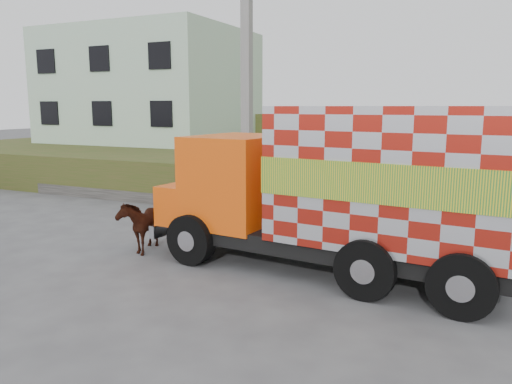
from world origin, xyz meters
The scene contains 9 objects.
ground centered at (0.00, 0.00, 0.00)m, with size 120.00×120.00×0.00m, color #474749.
embankment centered at (0.00, 10.00, 0.75)m, with size 40.00×12.00×1.50m, color #354A18.
embankment_far centered at (0.00, 22.00, 1.50)m, with size 40.00×12.00×3.00m, color #354A18.
retaining_strip centered at (-2.00, 4.20, 0.20)m, with size 16.00×0.50×0.40m, color #595651.
building centered at (-11.00, 13.00, 4.50)m, with size 10.00×8.00×6.00m, color #B0CCAE.
utility_pole centered at (-1.00, 4.60, 4.08)m, with size 1.20×0.30×8.00m.
cargo_truck centered at (3.68, -0.37, 1.78)m, with size 7.94×3.36×3.45m.
cow centered at (-1.24, -0.76, 0.64)m, with size 0.69×1.51×1.27m, color #33180C.
pedestrian centered at (-0.27, 6.02, 2.33)m, with size 0.61×0.40×1.66m, color #312F2C.
Camera 1 is at (6.21, -10.23, 3.44)m, focal length 35.00 mm.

